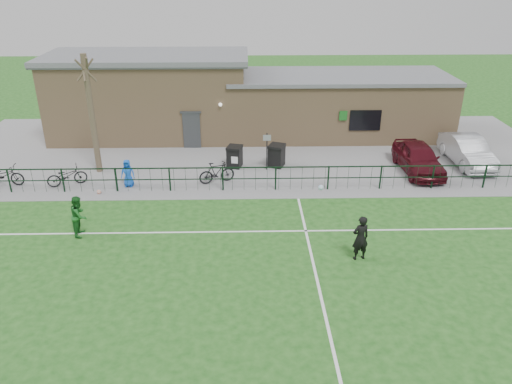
{
  "coord_description": "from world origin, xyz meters",
  "views": [
    {
      "loc": [
        -0.43,
        -13.61,
        9.99
      ],
      "look_at": [
        0.0,
        5.0,
        1.3
      ],
      "focal_mm": 35.0,
      "sensor_mm": 36.0,
      "label": 1
    }
  ],
  "objects_px": {
    "bicycle_a": "(4,175)",
    "bicycle_c": "(67,176)",
    "sign_post": "(267,152)",
    "car_maroon": "(418,158)",
    "wheelie_bin_right": "(277,156)",
    "car_silver": "(467,151)",
    "outfield_player": "(79,216)",
    "bare_tree": "(92,115)",
    "bicycle_d": "(217,172)",
    "spectator_child": "(128,173)",
    "wheelie_bin_left": "(235,157)",
    "ball_ground": "(99,192)"
  },
  "relations": [
    {
      "from": "car_silver",
      "to": "ball_ground",
      "type": "distance_m",
      "value": 19.04
    },
    {
      "from": "bare_tree",
      "to": "sign_post",
      "type": "xyz_separation_m",
      "value": [
        8.69,
        0.0,
        -1.98
      ]
    },
    {
      "from": "car_maroon",
      "to": "ball_ground",
      "type": "height_order",
      "value": "car_maroon"
    },
    {
      "from": "car_maroon",
      "to": "car_silver",
      "type": "distance_m",
      "value": 3.13
    },
    {
      "from": "bicycle_d",
      "to": "wheelie_bin_left",
      "type": "bearing_deg",
      "value": -41.4
    },
    {
      "from": "car_maroon",
      "to": "bicycle_d",
      "type": "distance_m",
      "value": 10.36
    },
    {
      "from": "wheelie_bin_right",
      "to": "car_maroon",
      "type": "relative_size",
      "value": 0.25
    },
    {
      "from": "bicycle_a",
      "to": "outfield_player",
      "type": "relative_size",
      "value": 1.17
    },
    {
      "from": "wheelie_bin_left",
      "to": "spectator_child",
      "type": "bearing_deg",
      "value": -140.38
    },
    {
      "from": "ball_ground",
      "to": "sign_post",
      "type": "bearing_deg",
      "value": 19.04
    },
    {
      "from": "car_silver",
      "to": "sign_post",
      "type": "bearing_deg",
      "value": -178.2
    },
    {
      "from": "bicycle_d",
      "to": "outfield_player",
      "type": "relative_size",
      "value": 1.07
    },
    {
      "from": "wheelie_bin_left",
      "to": "bicycle_c",
      "type": "relative_size",
      "value": 0.57
    },
    {
      "from": "outfield_player",
      "to": "ball_ground",
      "type": "distance_m",
      "value": 3.87
    },
    {
      "from": "bicycle_a",
      "to": "wheelie_bin_left",
      "type": "bearing_deg",
      "value": -77.86
    },
    {
      "from": "bare_tree",
      "to": "bicycle_a",
      "type": "bearing_deg",
      "value": -157.92
    },
    {
      "from": "outfield_player",
      "to": "bicycle_a",
      "type": "bearing_deg",
      "value": 46.35
    },
    {
      "from": "car_silver",
      "to": "ball_ground",
      "type": "bearing_deg",
      "value": -171.26
    },
    {
      "from": "wheelie_bin_right",
      "to": "ball_ground",
      "type": "bearing_deg",
      "value": -137.82
    },
    {
      "from": "car_maroon",
      "to": "bicycle_a",
      "type": "distance_m",
      "value": 20.62
    },
    {
      "from": "bicycle_c",
      "to": "bicycle_d",
      "type": "bearing_deg",
      "value": -111.14
    },
    {
      "from": "sign_post",
      "to": "bicycle_a",
      "type": "relative_size",
      "value": 1.03
    },
    {
      "from": "wheelie_bin_right",
      "to": "bicycle_a",
      "type": "relative_size",
      "value": 0.57
    },
    {
      "from": "bicycle_d",
      "to": "bare_tree",
      "type": "bearing_deg",
      "value": 56.02
    },
    {
      "from": "bicycle_a",
      "to": "spectator_child",
      "type": "height_order",
      "value": "spectator_child"
    },
    {
      "from": "wheelie_bin_left",
      "to": "bicycle_c",
      "type": "distance_m",
      "value": 8.38
    },
    {
      "from": "wheelie_bin_left",
      "to": "car_silver",
      "type": "bearing_deg",
      "value": 15.09
    },
    {
      "from": "car_silver",
      "to": "bicycle_d",
      "type": "xyz_separation_m",
      "value": [
        -13.25,
        -2.23,
        -0.2
      ]
    },
    {
      "from": "bicycle_a",
      "to": "bicycle_c",
      "type": "relative_size",
      "value": 1.05
    },
    {
      "from": "sign_post",
      "to": "ball_ground",
      "type": "distance_m",
      "value": 8.51
    },
    {
      "from": "bicycle_a",
      "to": "bicycle_c",
      "type": "bearing_deg",
      "value": -90.0
    },
    {
      "from": "bare_tree",
      "to": "bicycle_d",
      "type": "distance_m",
      "value": 6.83
    },
    {
      "from": "wheelie_bin_left",
      "to": "car_maroon",
      "type": "distance_m",
      "value": 9.49
    },
    {
      "from": "bare_tree",
      "to": "sign_post",
      "type": "relative_size",
      "value": 3.0
    },
    {
      "from": "sign_post",
      "to": "car_silver",
      "type": "distance_m",
      "value": 10.75
    },
    {
      "from": "bicycle_c",
      "to": "car_silver",
      "type": "bearing_deg",
      "value": -105.61
    },
    {
      "from": "bicycle_d",
      "to": "bicycle_c",
      "type": "bearing_deg",
      "value": 71.66
    },
    {
      "from": "car_maroon",
      "to": "ball_ground",
      "type": "xyz_separation_m",
      "value": [
        -15.77,
        -2.35,
        -0.66
      ]
    },
    {
      "from": "sign_post",
      "to": "bicycle_c",
      "type": "height_order",
      "value": "sign_post"
    },
    {
      "from": "car_silver",
      "to": "spectator_child",
      "type": "bearing_deg",
      "value": -173.21
    },
    {
      "from": "car_maroon",
      "to": "outfield_player",
      "type": "xyz_separation_m",
      "value": [
        -15.46,
        -6.14,
        0.07
      ]
    },
    {
      "from": "wheelie_bin_left",
      "to": "bicycle_d",
      "type": "height_order",
      "value": "bicycle_d"
    },
    {
      "from": "sign_post",
      "to": "bicycle_c",
      "type": "xyz_separation_m",
      "value": [
        -9.76,
        -1.74,
        -0.51
      ]
    },
    {
      "from": "bicycle_a",
      "to": "ball_ground",
      "type": "relative_size",
      "value": 9.33
    },
    {
      "from": "bicycle_a",
      "to": "outfield_player",
      "type": "height_order",
      "value": "outfield_player"
    },
    {
      "from": "bicycle_a",
      "to": "bicycle_c",
      "type": "xyz_separation_m",
      "value": [
        3.06,
        -0.07,
        -0.02
      ]
    },
    {
      "from": "spectator_child",
      "to": "bicycle_d",
      "type": "bearing_deg",
      "value": 5.84
    },
    {
      "from": "wheelie_bin_left",
      "to": "sign_post",
      "type": "height_order",
      "value": "sign_post"
    },
    {
      "from": "ball_ground",
      "to": "bicycle_a",
      "type": "bearing_deg",
      "value": 167.33
    },
    {
      "from": "wheelie_bin_right",
      "to": "car_maroon",
      "type": "xyz_separation_m",
      "value": [
        7.23,
        -0.91,
        0.19
      ]
    }
  ]
}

